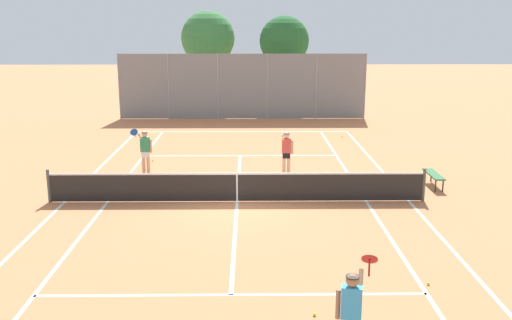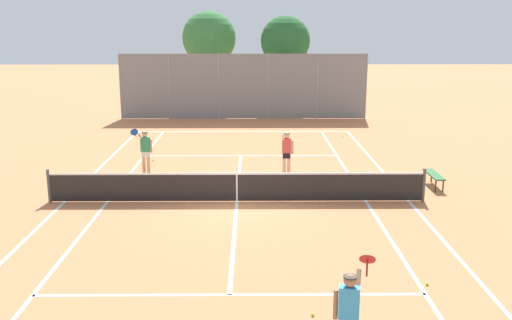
# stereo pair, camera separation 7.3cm
# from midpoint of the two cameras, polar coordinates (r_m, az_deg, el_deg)

# --- Properties ---
(ground_plane) EXTENTS (120.00, 120.00, 0.00)m
(ground_plane) POSITION_cam_midpoint_polar(r_m,az_deg,el_deg) (18.24, -1.80, -4.17)
(ground_plane) COLOR #CC7A4C
(court_line_markings) EXTENTS (11.10, 23.90, 0.01)m
(court_line_markings) POSITION_cam_midpoint_polar(r_m,az_deg,el_deg) (18.24, -1.80, -4.16)
(court_line_markings) COLOR silver
(court_line_markings) RESTS_ON ground
(tennis_net) EXTENTS (12.00, 0.10, 1.07)m
(tennis_net) POSITION_cam_midpoint_polar(r_m,az_deg,el_deg) (18.09, -1.82, -2.64)
(tennis_net) COLOR #474C47
(tennis_net) RESTS_ON ground
(player_near_side) EXTENTS (0.78, 0.71, 1.77)m
(player_near_side) POSITION_cam_midpoint_polar(r_m,az_deg,el_deg) (9.86, 9.50, -14.71)
(player_near_side) COLOR #936B4C
(player_near_side) RESTS_ON ground
(player_far_left) EXTENTS (0.69, 0.73, 1.77)m
(player_far_left) POSITION_cam_midpoint_polar(r_m,az_deg,el_deg) (21.86, -10.91, 1.11)
(player_far_left) COLOR #D8A884
(player_far_left) RESTS_ON ground
(player_far_right) EXTENTS (0.45, 0.48, 1.60)m
(player_far_right) POSITION_cam_midpoint_polar(r_m,az_deg,el_deg) (21.30, 3.19, 0.96)
(player_far_right) COLOR beige
(player_far_right) RESTS_ON ground
(loose_tennis_ball_0) EXTENTS (0.07, 0.07, 0.07)m
(loose_tennis_ball_0) POSITION_cam_midpoint_polar(r_m,az_deg,el_deg) (20.81, -10.01, -2.02)
(loose_tennis_ball_0) COLOR #D1DB33
(loose_tennis_ball_0) RESTS_ON ground
(loose_tennis_ball_1) EXTENTS (0.07, 0.07, 0.07)m
(loose_tennis_ball_1) POSITION_cam_midpoint_polar(r_m,az_deg,el_deg) (13.23, 16.90, -11.77)
(loose_tennis_ball_1) COLOR #D1DB33
(loose_tennis_ball_1) RESTS_ON ground
(loose_tennis_ball_2) EXTENTS (0.07, 0.07, 0.07)m
(loose_tennis_ball_2) POSITION_cam_midpoint_polar(r_m,az_deg,el_deg) (11.56, 5.89, -15.12)
(loose_tennis_ball_2) COLOR #D1DB33
(loose_tennis_ball_2) RESTS_ON ground
(loose_tennis_ball_3) EXTENTS (0.07, 0.07, 0.07)m
(loose_tennis_ball_3) POSITION_cam_midpoint_polar(r_m,az_deg,el_deg) (23.84, -10.18, -0.03)
(loose_tennis_ball_3) COLOR #D1DB33
(loose_tennis_ball_3) RESTS_ON ground
(loose_tennis_ball_5) EXTENTS (0.07, 0.07, 0.07)m
(loose_tennis_ball_5) POSITION_cam_midpoint_polar(r_m,az_deg,el_deg) (28.63, 8.74, 2.32)
(loose_tennis_ball_5) COLOR #D1DB33
(loose_tennis_ball_5) RESTS_ON ground
(courtside_bench) EXTENTS (0.36, 1.50, 0.47)m
(courtside_bench) POSITION_cam_midpoint_polar(r_m,az_deg,el_deg) (20.69, 17.46, -1.47)
(courtside_bench) COLOR #2D6638
(courtside_bench) RESTS_ON ground
(back_fence) EXTENTS (14.46, 0.08, 3.82)m
(back_fence) POSITION_cam_midpoint_polar(r_m,az_deg,el_deg) (33.56, -1.21, 7.36)
(back_fence) COLOR gray
(back_fence) RESTS_ON ground
(tree_behind_left) EXTENTS (3.42, 3.42, 6.28)m
(tree_behind_left) POSITION_cam_midpoint_polar(r_m,az_deg,el_deg) (37.31, -4.54, 11.94)
(tree_behind_left) COLOR brown
(tree_behind_left) RESTS_ON ground
(tree_behind_right) EXTENTS (3.08, 3.08, 5.97)m
(tree_behind_right) POSITION_cam_midpoint_polar(r_m,az_deg,el_deg) (36.18, 3.08, 11.68)
(tree_behind_right) COLOR brown
(tree_behind_right) RESTS_ON ground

